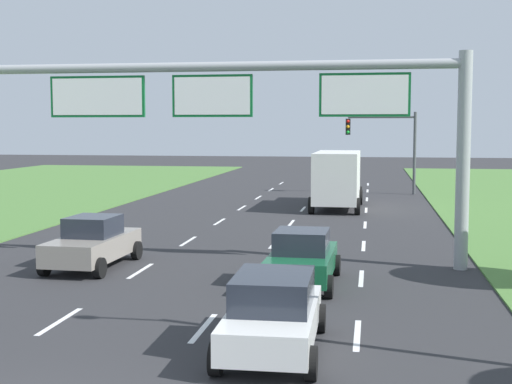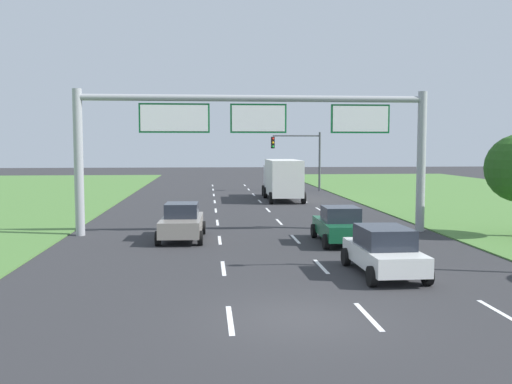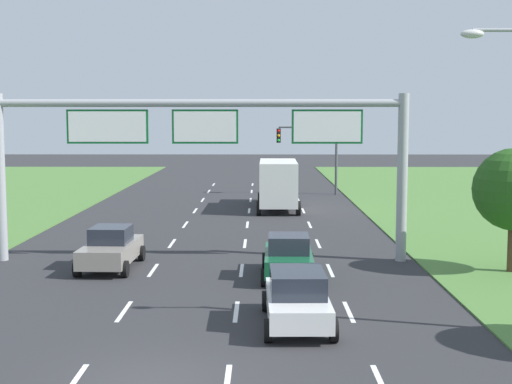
% 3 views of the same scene
% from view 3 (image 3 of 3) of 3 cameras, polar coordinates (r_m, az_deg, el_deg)
% --- Properties ---
extents(ground_plane, '(200.00, 200.00, 0.00)m').
position_cam_3_polar(ground_plane, '(16.95, -8.45, -14.88)').
color(ground_plane, '#2D2D30').
extents(lane_dashes_inner_left, '(0.14, 68.40, 0.01)m').
position_cam_3_polar(lane_dashes_inner_left, '(31.51, -7.41, -5.05)').
color(lane_dashes_inner_left, white).
rests_on(lane_dashes_inner_left, ground_plane).
extents(lane_dashes_inner_right, '(0.14, 68.40, 0.01)m').
position_cam_3_polar(lane_dashes_inner_right, '(31.23, -1.01, -5.10)').
color(lane_dashes_inner_right, white).
rests_on(lane_dashes_inner_right, ground_plane).
extents(lane_dashes_slip, '(0.14, 68.40, 0.01)m').
position_cam_3_polar(lane_dashes_slip, '(31.34, 5.42, -5.09)').
color(lane_dashes_slip, white).
rests_on(lane_dashes_slip, ground_plane).
extents(car_near_red, '(2.04, 4.22, 1.62)m').
position_cam_3_polar(car_near_red, '(20.86, 3.32, -8.44)').
color(car_near_red, white).
rests_on(car_near_red, ground_plane).
extents(car_lead_silver, '(2.09, 4.18, 1.63)m').
position_cam_3_polar(car_lead_silver, '(26.97, 2.61, -5.18)').
color(car_lead_silver, '#145633').
rests_on(car_lead_silver, ground_plane).
extents(car_mid_lane, '(2.17, 4.31, 1.68)m').
position_cam_3_polar(car_mid_lane, '(29.09, -11.53, -4.44)').
color(car_mid_lane, gray).
rests_on(car_mid_lane, ground_plane).
extents(box_truck, '(2.76, 8.37, 3.20)m').
position_cam_3_polar(box_truck, '(47.00, 1.77, 0.77)').
color(box_truck, silver).
rests_on(box_truck, ground_plane).
extents(sign_gantry, '(17.24, 0.44, 7.00)m').
position_cam_3_polar(sign_gantry, '(29.69, -4.30, 3.93)').
color(sign_gantry, '#9EA0A5').
rests_on(sign_gantry, ground_plane).
extents(traffic_light_mast, '(4.76, 0.49, 5.60)m').
position_cam_3_polar(traffic_light_mast, '(55.60, 4.47, 3.77)').
color(traffic_light_mast, '#47494F').
rests_on(traffic_light_mast, ground_plane).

